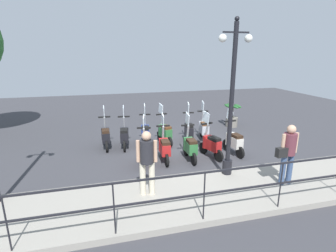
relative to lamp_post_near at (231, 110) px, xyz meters
The scene contains 18 objects.
ground_plane 3.16m from the lamp_post_near, 12.83° to the left, with size 28.00×28.00×0.00m, color #38383D.
promenade_walkway 2.12m from the lamp_post_near, 144.03° to the left, with size 2.20×20.00×0.15m.
fence_railing 2.17m from the lamp_post_near, 163.11° to the left, with size 0.04×16.03×1.07m.
lamp_post_near is the anchor object (origin of this frame).
pedestrian_with_bag 1.74m from the lamp_post_near, 128.35° to the right, with size 0.34×0.65×1.59m.
pedestrian_distant 2.59m from the lamp_post_near, 102.96° to the left, with size 0.39×0.48×1.59m.
potted_palm 5.75m from the lamp_post_near, 29.04° to the right, with size 1.06×0.66×1.05m.
scooter_near_0 2.44m from the lamp_post_near, 33.24° to the right, with size 1.23×0.44×1.54m.
scooter_near_1 2.14m from the lamp_post_near, ahead, with size 1.21×0.52×1.54m.
scooter_near_2 2.19m from the lamp_post_near, 21.68° to the left, with size 1.23×0.44×1.54m.
scooter_near_3 2.61m from the lamp_post_near, 41.70° to the left, with size 1.23×0.44×1.54m.
scooter_near_4 3.00m from the lamp_post_near, 54.02° to the left, with size 1.22×0.49×1.54m.
scooter_far_0 3.70m from the lamp_post_near, 10.79° to the right, with size 1.23×0.47×1.54m.
scooter_far_1 3.55m from the lamp_post_near, ahead, with size 1.22×0.49×1.54m.
scooter_far_2 3.71m from the lamp_post_near, 17.41° to the left, with size 1.22×0.50×1.54m.
scooter_far_3 4.06m from the lamp_post_near, 27.69° to the left, with size 1.23×0.46×1.54m.
scooter_far_4 4.36m from the lamp_post_near, 38.71° to the left, with size 1.23×0.44×1.54m.
scooter_far_5 4.87m from the lamp_post_near, 44.24° to the left, with size 1.23×0.44×1.54m.
Camera 1 is at (-8.54, 2.76, 3.48)m, focal length 28.00 mm.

